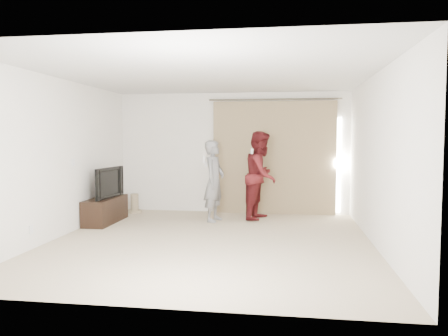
{
  "coord_description": "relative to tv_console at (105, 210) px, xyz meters",
  "views": [
    {
      "loc": [
        1.19,
        -6.68,
        1.63
      ],
      "look_at": [
        0.04,
        1.2,
        1.08
      ],
      "focal_mm": 35.0,
      "sensor_mm": 36.0,
      "label": 1
    }
  ],
  "objects": [
    {
      "name": "curtain",
      "position": [
        3.18,
        1.47,
        0.96
      ],
      "size": [
        2.8,
        0.11,
        2.46
      ],
      "color": "#94805A",
      "rests_on": "ground"
    },
    {
      "name": "ceiling",
      "position": [
        2.27,
        -1.21,
        2.36
      ],
      "size": [
        5.0,
        5.5,
        0.01
      ],
      "primitive_type": "cube",
      "color": "silver",
      "rests_on": "wall_back"
    },
    {
      "name": "wall_left",
      "position": [
        -0.23,
        -1.21,
        1.06
      ],
      "size": [
        0.04,
        5.5,
        2.6
      ],
      "color": "white",
      "rests_on": "ground"
    },
    {
      "name": "wall_back",
      "position": [
        2.27,
        1.54,
        1.06
      ],
      "size": [
        5.0,
        0.04,
        2.6
      ],
      "primitive_type": "cube",
      "color": "white",
      "rests_on": "ground"
    },
    {
      "name": "tv",
      "position": [
        0.0,
        0.0,
        0.53
      ],
      "size": [
        0.22,
        1.03,
        0.59
      ],
      "primitive_type": "imported",
      "rotation": [
        0.0,
        0.0,
        1.48
      ],
      "color": "black",
      "rests_on": "tv_console"
    },
    {
      "name": "tv_console",
      "position": [
        0.0,
        0.0,
        0.0
      ],
      "size": [
        0.43,
        1.25,
        0.48
      ],
      "primitive_type": "cube",
      "color": "black",
      "rests_on": "ground"
    },
    {
      "name": "person_woman",
      "position": [
        2.94,
        0.79,
        0.64
      ],
      "size": [
        0.86,
        0.99,
        1.76
      ],
      "color": "#4F1215",
      "rests_on": "ground"
    },
    {
      "name": "floor",
      "position": [
        2.27,
        -1.21,
        -0.24
      ],
      "size": [
        5.5,
        5.5,
        0.0
      ],
      "primitive_type": "plane",
      "color": "#C2B092",
      "rests_on": "ground"
    },
    {
      "name": "person_man",
      "position": [
        2.04,
        0.46,
        0.55
      ],
      "size": [
        0.49,
        0.64,
        1.58
      ],
      "color": "slate",
      "rests_on": "ground"
    },
    {
      "name": "scratching_post",
      "position": [
        0.17,
        1.16,
        -0.07
      ],
      "size": [
        0.31,
        0.31,
        0.41
      ],
      "color": "tan",
      "rests_on": "ground"
    }
  ]
}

